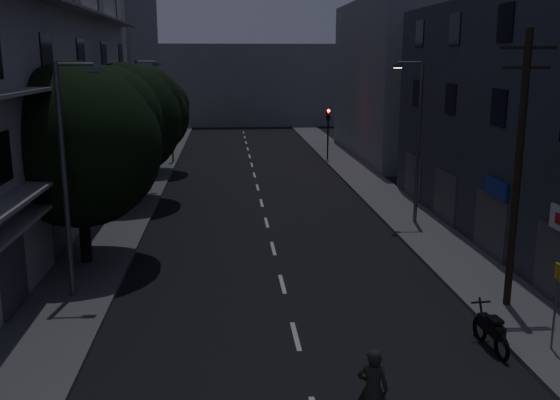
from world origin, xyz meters
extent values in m
plane|color=black|center=(0.00, 25.00, 0.00)|extent=(160.00, 160.00, 0.00)
cube|color=#565659|center=(-7.50, 25.00, 0.07)|extent=(3.00, 90.00, 0.15)
cube|color=#565659|center=(7.50, 25.00, 0.07)|extent=(3.00, 90.00, 0.15)
cube|color=beige|center=(0.00, 6.50, 0.01)|extent=(0.15, 2.00, 0.01)
cube|color=beige|center=(0.00, 11.00, 0.01)|extent=(0.15, 2.00, 0.01)
cube|color=beige|center=(0.00, 15.50, 0.01)|extent=(0.15, 2.00, 0.01)
cube|color=beige|center=(0.00, 20.00, 0.01)|extent=(0.15, 2.00, 0.01)
cube|color=beige|center=(0.00, 24.50, 0.01)|extent=(0.15, 2.00, 0.01)
cube|color=beige|center=(0.00, 29.00, 0.01)|extent=(0.15, 2.00, 0.01)
cube|color=beige|center=(0.00, 33.50, 0.01)|extent=(0.15, 2.00, 0.01)
cube|color=beige|center=(0.00, 38.00, 0.01)|extent=(0.15, 2.00, 0.01)
cube|color=beige|center=(0.00, 42.50, 0.01)|extent=(0.15, 2.00, 0.01)
cube|color=beige|center=(0.00, 47.00, 0.01)|extent=(0.15, 2.00, 0.01)
cube|color=beige|center=(0.00, 51.50, 0.01)|extent=(0.15, 2.00, 0.01)
cube|color=beige|center=(0.00, 56.00, 0.01)|extent=(0.15, 2.00, 0.01)
cube|color=beige|center=(0.00, 60.50, 0.01)|extent=(0.15, 2.00, 0.01)
cube|color=black|center=(-8.98, 9.00, 2.00)|extent=(0.06, 1.60, 1.60)
cube|color=black|center=(-8.98, 15.00, 2.00)|extent=(0.06, 1.60, 1.60)
cube|color=black|center=(-8.98, 21.00, 2.00)|extent=(0.06, 1.60, 1.60)
cube|color=black|center=(-8.98, 27.00, 2.00)|extent=(0.06, 1.60, 1.60)
cube|color=black|center=(-8.98, 33.00, 2.00)|extent=(0.06, 1.60, 1.60)
cube|color=black|center=(-8.98, 9.00, 5.20)|extent=(0.06, 1.60, 1.60)
cube|color=black|center=(-8.98, 15.00, 5.20)|extent=(0.06, 1.60, 1.60)
cube|color=black|center=(-8.98, 21.00, 5.20)|extent=(0.06, 1.60, 1.60)
cube|color=black|center=(-8.98, 27.00, 5.20)|extent=(0.06, 1.60, 1.60)
cube|color=black|center=(-8.98, 33.00, 5.20)|extent=(0.06, 1.60, 1.60)
cube|color=black|center=(-8.98, 15.00, 8.40)|extent=(0.06, 1.60, 1.60)
cube|color=black|center=(-8.98, 21.00, 8.40)|extent=(0.06, 1.60, 1.60)
cube|color=black|center=(-8.98, 27.00, 8.40)|extent=(0.06, 1.60, 1.60)
cube|color=black|center=(-8.98, 33.00, 8.40)|extent=(0.06, 1.60, 1.60)
cube|color=black|center=(-8.98, 33.00, 11.60)|extent=(0.06, 1.60, 1.60)
cube|color=gray|center=(-8.50, 18.00, 4.00)|extent=(1.00, 32.40, 0.12)
cube|color=gray|center=(-8.50, 18.00, 7.20)|extent=(1.00, 32.40, 0.12)
cube|color=gray|center=(-8.50, 18.00, 10.40)|extent=(1.00, 32.40, 0.12)
cube|color=gray|center=(-8.60, 18.00, 3.10)|extent=(0.80, 32.40, 0.12)
cube|color=#424247|center=(-8.97, 9.00, 1.40)|extent=(0.06, 2.40, 2.40)
cube|color=#424247|center=(-8.97, 15.00, 1.40)|extent=(0.06, 2.40, 2.40)
cube|color=#424247|center=(-8.97, 21.00, 1.40)|extent=(0.06, 2.40, 2.40)
cube|color=#424247|center=(-8.97, 27.00, 1.40)|extent=(0.06, 2.40, 2.40)
cube|color=#424247|center=(-8.97, 33.00, 1.40)|extent=(0.06, 2.40, 2.40)
cube|color=black|center=(8.98, 13.50, 6.30)|extent=(0.06, 1.40, 1.50)
cube|color=black|center=(8.98, 19.00, 6.30)|extent=(0.06, 1.40, 1.50)
cube|color=black|center=(8.98, 24.50, 6.30)|extent=(0.06, 1.40, 1.50)
cube|color=black|center=(8.98, 13.50, 9.60)|extent=(0.06, 1.40, 1.50)
cube|color=black|center=(8.98, 19.00, 9.60)|extent=(0.06, 1.40, 1.50)
cube|color=black|center=(8.98, 24.50, 9.60)|extent=(0.06, 1.40, 1.50)
cube|color=#424247|center=(8.97, 8.00, 1.40)|extent=(0.06, 3.00, 2.60)
cube|color=#424247|center=(8.97, 13.50, 1.40)|extent=(0.06, 3.00, 2.60)
cube|color=#424247|center=(8.97, 19.00, 1.40)|extent=(0.06, 3.00, 2.60)
cube|color=#424247|center=(8.97, 24.50, 1.40)|extent=(0.06, 3.00, 2.60)
cube|color=navy|center=(8.90, 13.00, 3.10)|extent=(0.12, 2.00, 0.70)
cube|color=slate|center=(-12.00, 48.00, 8.00)|extent=(6.00, 20.00, 16.00)
cube|color=slate|center=(12.00, 42.00, 6.50)|extent=(6.00, 20.00, 13.00)
cube|color=slate|center=(0.00, 70.00, 5.00)|extent=(24.00, 8.00, 10.00)
cylinder|color=black|center=(-7.75, 13.95, 2.31)|extent=(0.44, 0.44, 4.33)
sphere|color=black|center=(-7.75, 13.95, 4.91)|extent=(6.49, 6.49, 6.49)
sphere|color=black|center=(-6.77, 14.76, 5.72)|extent=(4.54, 4.54, 4.54)
sphere|color=black|center=(-8.56, 13.30, 5.40)|extent=(4.22, 4.22, 4.22)
cylinder|color=black|center=(-7.66, 24.82, 2.28)|extent=(0.44, 0.44, 4.26)
sphere|color=black|center=(-7.66, 24.82, 4.84)|extent=(6.42, 6.42, 6.42)
sphere|color=black|center=(-6.69, 25.62, 5.64)|extent=(4.49, 4.49, 4.49)
sphere|color=black|center=(-8.46, 24.18, 5.32)|extent=(4.17, 4.17, 4.17)
cylinder|color=black|center=(-7.37, 34.61, 1.99)|extent=(0.44, 0.44, 3.68)
sphere|color=black|center=(-7.37, 34.61, 4.20)|extent=(5.50, 5.50, 5.50)
sphere|color=black|center=(-6.54, 35.30, 4.89)|extent=(3.85, 3.85, 3.85)
sphere|color=black|center=(-8.05, 34.06, 4.62)|extent=(3.58, 3.58, 3.58)
cylinder|color=black|center=(6.29, 39.29, 1.75)|extent=(0.12, 0.12, 3.20)
cube|color=black|center=(6.29, 39.29, 3.80)|extent=(0.28, 0.22, 0.90)
sphere|color=#FF0C05|center=(6.29, 39.14, 4.13)|extent=(0.22, 0.22, 0.22)
sphere|color=#3F330C|center=(6.29, 39.14, 3.83)|extent=(0.22, 0.22, 0.22)
sphere|color=black|center=(6.29, 39.14, 3.53)|extent=(0.22, 0.22, 0.22)
cylinder|color=black|center=(-6.27, 39.16, 1.75)|extent=(0.12, 0.12, 3.20)
cube|color=black|center=(-6.27, 39.16, 3.80)|extent=(0.28, 0.22, 0.90)
sphere|color=black|center=(-6.27, 39.01, 4.13)|extent=(0.22, 0.22, 0.22)
sphere|color=#3F330C|center=(-6.27, 39.01, 3.83)|extent=(0.22, 0.22, 0.22)
sphere|color=#0CFF26|center=(-6.27, 39.01, 3.53)|extent=(0.22, 0.22, 0.22)
cylinder|color=slate|center=(-7.41, 10.12, 4.15)|extent=(0.18, 0.18, 8.00)
cylinder|color=slate|center=(-6.81, 10.12, 8.05)|extent=(1.20, 0.10, 0.10)
cube|color=slate|center=(-6.21, 10.12, 7.90)|extent=(0.45, 0.25, 0.18)
cube|color=#4C4C4C|center=(-6.21, 10.12, 7.80)|extent=(0.35, 0.18, 0.04)
cylinder|color=#505457|center=(7.49, 19.04, 4.15)|extent=(0.18, 0.18, 8.00)
cylinder|color=#505457|center=(6.89, 19.04, 8.05)|extent=(1.20, 0.10, 0.10)
cube|color=#505457|center=(6.29, 19.04, 7.90)|extent=(0.45, 0.25, 0.18)
cube|color=#FFD88C|center=(6.29, 19.04, 7.80)|extent=(0.35, 0.18, 0.04)
cylinder|color=slate|center=(-7.43, 28.87, 4.15)|extent=(0.18, 0.18, 8.00)
cylinder|color=slate|center=(-6.83, 28.87, 8.05)|extent=(1.20, 0.10, 0.10)
cube|color=slate|center=(-6.23, 28.87, 7.90)|extent=(0.45, 0.25, 0.18)
cube|color=#4C4C4C|center=(-6.23, 28.87, 7.80)|extent=(0.35, 0.18, 0.04)
cylinder|color=black|center=(7.34, 8.07, 4.65)|extent=(0.24, 0.24, 9.00)
cube|color=black|center=(7.34, 8.07, 8.55)|extent=(1.80, 0.10, 0.10)
cube|color=black|center=(7.34, 8.07, 7.95)|extent=(1.50, 0.10, 0.10)
cylinder|color=#595B60|center=(7.14, 4.75, 1.40)|extent=(0.06, 0.06, 2.50)
cube|color=yellow|center=(7.14, 4.75, 2.45)|extent=(0.05, 0.35, 0.45)
torus|color=black|center=(5.57, 4.54, 0.33)|extent=(0.17, 0.78, 0.77)
torus|color=black|center=(5.48, 5.85, 0.33)|extent=(0.17, 0.78, 0.77)
cube|color=black|center=(5.53, 5.20, 0.68)|extent=(0.36, 1.22, 0.38)
cube|color=black|center=(5.54, 5.03, 0.96)|extent=(0.36, 0.52, 0.11)
cylinder|color=black|center=(5.48, 5.80, 0.82)|extent=(0.10, 0.48, 0.92)
cube|color=black|center=(5.47, 5.91, 1.15)|extent=(0.60, 0.09, 0.04)
imported|color=black|center=(0.99, 0.80, 1.41)|extent=(0.78, 0.64, 1.85)
camera|label=1|loc=(-1.99, -10.91, 8.21)|focal=40.00mm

